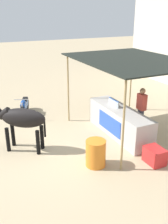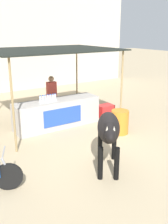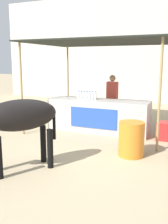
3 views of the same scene
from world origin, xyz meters
name	(u,v)px [view 1 (image 1 of 3)]	position (x,y,z in m)	size (l,w,h in m)	color
ground_plane	(61,147)	(0.00, 0.00, 0.00)	(60.00, 60.00, 0.00)	tan
stall_counter	(119,122)	(0.00, 2.20, 0.48)	(3.00, 0.82, 0.96)	#B2ADA8
stall_awning	(130,62)	(0.00, 2.50, 2.53)	(4.20, 3.20, 2.64)	black
water_bottle_row	(114,103)	(-0.35, 2.15, 1.07)	(0.61, 0.07, 0.25)	silver
vendor_behind_counter	(141,110)	(0.19, 2.95, 0.85)	(0.34, 0.22, 1.65)	#383842
cooler_box	(155,156)	(2.04, 2.10, 0.24)	(0.60, 0.44, 0.48)	red
water_barrel	(96,153)	(1.40, 0.52, 0.39)	(0.57, 0.57, 0.77)	orange
cow	(21,119)	(-0.38, -1.10, 1.03)	(1.37, 1.68, 1.44)	black
motorcycle_parked	(24,106)	(-3.17, -0.39, 0.43)	(1.70, 0.84, 0.90)	black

